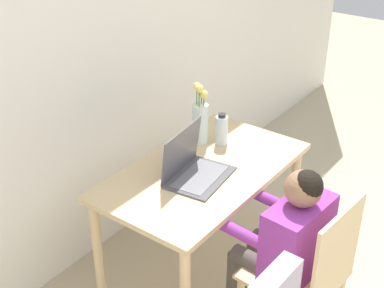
{
  "coord_description": "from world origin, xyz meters",
  "views": [
    {
      "loc": [
        -1.85,
        0.17,
        2.15
      ],
      "look_at": [
        -0.01,
        1.54,
        0.9
      ],
      "focal_mm": 50.0,
      "sensor_mm": 36.0,
      "label": 1
    }
  ],
  "objects_px": {
    "person_seated": "(287,238)",
    "laptop": "(192,166)",
    "flower_vase": "(200,119)",
    "water_bottle": "(222,130)",
    "chair_occupied": "(306,277)"
  },
  "relations": [
    {
      "from": "water_bottle",
      "to": "person_seated",
      "type": "bearing_deg",
      "value": -122.99
    },
    {
      "from": "person_seated",
      "to": "water_bottle",
      "type": "height_order",
      "value": "person_seated"
    },
    {
      "from": "chair_occupied",
      "to": "water_bottle",
      "type": "distance_m",
      "value": 0.94
    },
    {
      "from": "laptop",
      "to": "water_bottle",
      "type": "distance_m",
      "value": 0.38
    },
    {
      "from": "chair_occupied",
      "to": "laptop",
      "type": "bearing_deg",
      "value": -89.65
    },
    {
      "from": "person_seated",
      "to": "laptop",
      "type": "height_order",
      "value": "person_seated"
    },
    {
      "from": "flower_vase",
      "to": "water_bottle",
      "type": "distance_m",
      "value": 0.13
    },
    {
      "from": "laptop",
      "to": "water_bottle",
      "type": "bearing_deg",
      "value": 4.03
    },
    {
      "from": "chair_occupied",
      "to": "person_seated",
      "type": "distance_m",
      "value": 0.2
    },
    {
      "from": "water_bottle",
      "to": "chair_occupied",
      "type": "bearing_deg",
      "value": -119.33
    },
    {
      "from": "person_seated",
      "to": "laptop",
      "type": "distance_m",
      "value": 0.59
    },
    {
      "from": "person_seated",
      "to": "flower_vase",
      "type": "xyz_separation_m",
      "value": [
        0.37,
        0.75,
        0.24
      ]
    },
    {
      "from": "flower_vase",
      "to": "water_bottle",
      "type": "xyz_separation_m",
      "value": [
        0.05,
        -0.11,
        -0.06
      ]
    },
    {
      "from": "laptop",
      "to": "chair_occupied",
      "type": "bearing_deg",
      "value": -102.03
    },
    {
      "from": "person_seated",
      "to": "laptop",
      "type": "relative_size",
      "value": 2.63
    }
  ]
}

